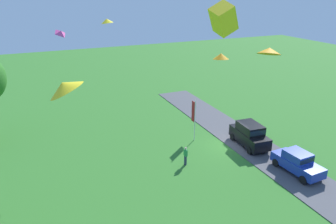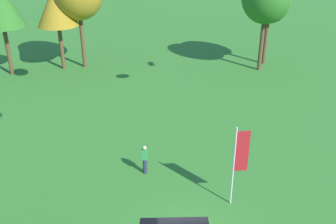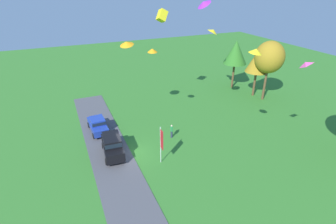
{
  "view_description": "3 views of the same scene",
  "coord_description": "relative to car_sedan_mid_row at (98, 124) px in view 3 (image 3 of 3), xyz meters",
  "views": [
    {
      "loc": [
        -23.82,
        16.99,
        14.61
      ],
      "look_at": [
        -0.56,
        6.76,
        4.84
      ],
      "focal_mm": 35.0,
      "sensor_mm": 36.0,
      "label": 1
    },
    {
      "loc": [
        -2.09,
        -12.56,
        12.57
      ],
      "look_at": [
        -0.11,
        5.97,
        3.43
      ],
      "focal_mm": 42.0,
      "sensor_mm": 36.0,
      "label": 2
    },
    {
      "loc": [
        23.28,
        -5.64,
        16.93
      ],
      "look_at": [
        1.5,
        3.74,
        5.12
      ],
      "focal_mm": 28.0,
      "sensor_mm": 36.0,
      "label": 3
    }
  ],
  "objects": [
    {
      "name": "car_suv_near_entrance",
      "position": [
        5.65,
        0.61,
        0.25
      ],
      "size": [
        4.73,
        2.33,
        2.28
      ],
      "color": "black",
      "rests_on": "ground"
    },
    {
      "name": "person_on_lawn",
      "position": [
        4.9,
        7.91,
        -0.16
      ],
      "size": [
        0.36,
        0.24,
        1.71
      ],
      "color": "#2D334C",
      "rests_on": "ground"
    },
    {
      "name": "kite_delta_near_flag",
      "position": [
        5.53,
        10.98,
        14.01
      ],
      "size": [
        1.46,
        1.41,
        1.07
      ],
      "primitive_type": "cone",
      "rotation": [
        -0.58,
        0.0,
        3.17
      ],
      "color": "purple"
    },
    {
      "name": "kite_delta_trailing_tail",
      "position": [
        1.9,
        6.82,
        8.99
      ],
      "size": [
        1.42,
        1.4,
        0.5
      ],
      "primitive_type": "cone",
      "rotation": [
        -0.08,
        0.0,
        4.41
      ],
      "color": "orange"
    },
    {
      "name": "flag_banner",
      "position": [
        9.17,
        4.89,
        1.64
      ],
      "size": [
        0.71,
        0.08,
        4.24
      ],
      "color": "silver",
      "rests_on": "ground"
    },
    {
      "name": "tree_far_left",
      "position": [
        0.14,
        26.01,
        5.78
      ],
      "size": [
        4.39,
        4.39,
        9.26
      ],
      "color": "brown",
      "rests_on": "ground"
    },
    {
      "name": "kite_delta_high_left",
      "position": [
        -0.24,
        4.45,
        9.55
      ],
      "size": [
        2.3,
        2.3,
        0.84
      ],
      "primitive_type": "cone",
      "rotation": [
        0.27,
        0.0,
        0.79
      ],
      "color": "orange"
    },
    {
      "name": "kite_delta_low_drifter",
      "position": [
        -3.46,
        18.07,
        9.58
      ],
      "size": [
        2.09,
        2.1,
        1.09
      ],
      "primitive_type": "cone",
      "rotation": [
        0.46,
        0.0,
        2.75
      ],
      "color": "yellow"
    },
    {
      "name": "car_sedan_mid_row",
      "position": [
        0.0,
        0.0,
        0.0
      ],
      "size": [
        4.48,
        2.13,
        1.84
      ],
      "color": "#1E389E",
      "rests_on": "ground"
    },
    {
      "name": "tree_lone_near",
      "position": [
        -1.78,
        25.68,
        4.81
      ],
      "size": [
        3.65,
        3.65,
        7.72
      ],
      "color": "brown",
      "rests_on": "ground"
    },
    {
      "name": "kite_box_over_trees",
      "position": [
        -3.04,
        10.02,
        12.04
      ],
      "size": [
        1.38,
        1.57,
        1.87
      ],
      "primitive_type": "cube",
      "rotation": [
        0.51,
        0.3,
        3.25
      ],
      "color": "yellow"
    },
    {
      "name": "kite_diamond_topmost",
      "position": [
        14.26,
        16.1,
        9.64
      ],
      "size": [
        1.26,
        1.25,
        0.73
      ],
      "primitive_type": "pyramid",
      "rotation": [
        0.56,
        0.0,
        5.33
      ],
      "color": "#EA4C9E"
    },
    {
      "name": "ground_plane",
      "position": [
        6.33,
        2.43,
        -1.04
      ],
      "size": [
        120.0,
        120.0,
        0.0
      ],
      "primitive_type": "plane",
      "color": "#337528"
    },
    {
      "name": "tree_right_of_center",
      "position": [
        -6.26,
        24.7,
        5.22
      ],
      "size": [
        3.91,
        3.91,
        8.25
      ],
      "color": "brown",
      "rests_on": "ground"
    },
    {
      "name": "pavement_strip",
      "position": [
        6.33,
        0.3,
        -1.01
      ],
      "size": [
        36.0,
        4.4,
        0.06
      ],
      "primitive_type": "cube",
      "color": "#4C4C51",
      "rests_on": "ground"
    },
    {
      "name": "kite_delta_high_right",
      "position": [
        12.36,
        12.26,
        10.68
      ],
      "size": [
        1.65,
        1.65,
        0.56
      ],
      "primitive_type": "cone",
      "rotation": [
        -0.15,
        0.0,
        5.5
      ],
      "color": "yellow"
    }
  ]
}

